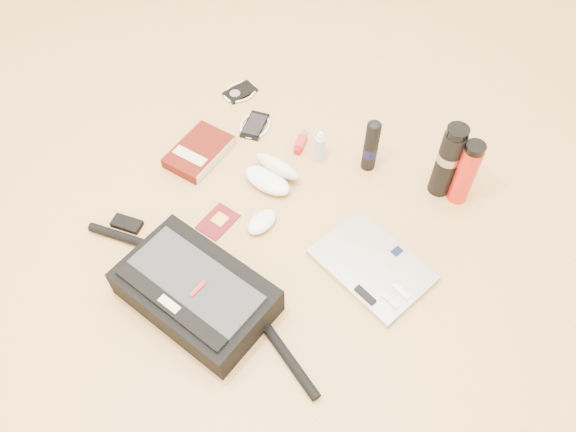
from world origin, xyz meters
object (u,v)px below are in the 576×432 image
Objects in this scene: laptop at (372,266)px; thermos_red at (466,173)px; book at (199,152)px; thermos_black at (448,161)px; messenger_bag at (195,291)px.

thermos_red reaches higher than laptop.
thermos_black reaches higher than book.
book is at bearing 132.41° from messenger_bag.
laptop is at bearing -95.14° from thermos_black.
messenger_bag is at bearing -52.77° from book.
book is 0.82× the size of thermos_black.
messenger_bag is 0.53m from book.
thermos_black is (0.03, 0.37, 0.12)m from laptop.
book is (-0.33, 0.41, -0.03)m from messenger_bag.
laptop is at bearing -104.19° from thermos_red.
messenger_bag is 2.34× the size of laptop.
thermos_red is at bearing 90.00° from laptop.
messenger_bag is 0.82m from thermos_black.
thermos_red reaches higher than book.
thermos_black is (0.71, 0.31, 0.11)m from book.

